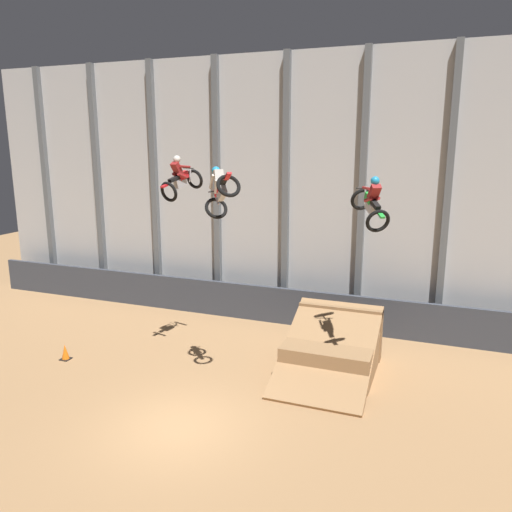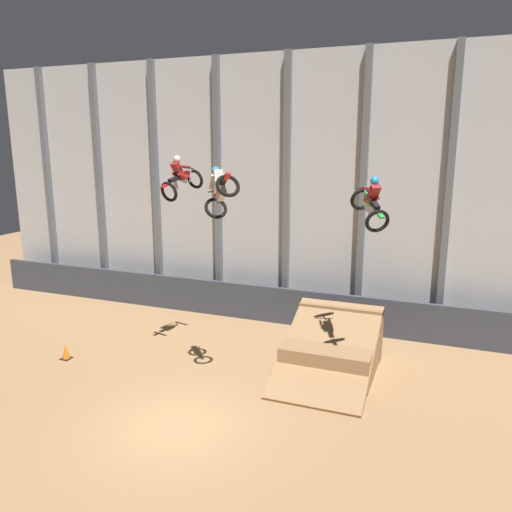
# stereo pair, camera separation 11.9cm
# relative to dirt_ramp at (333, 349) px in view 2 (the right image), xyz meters

# --- Properties ---
(ground_plane) EXTENTS (60.00, 60.00, 0.00)m
(ground_plane) POSITION_rel_dirt_ramp_xyz_m (-3.31, -5.46, -0.73)
(ground_plane) COLOR #9E754C
(arena_back_wall) EXTENTS (32.00, 0.40, 11.78)m
(arena_back_wall) POSITION_rel_dirt_ramp_xyz_m (-3.31, 4.88, 5.16)
(arena_back_wall) COLOR silver
(arena_back_wall) RESTS_ON ground_plane
(lower_barrier) EXTENTS (31.36, 0.20, 1.65)m
(lower_barrier) POSITION_rel_dirt_ramp_xyz_m (-3.31, 3.72, 0.10)
(lower_barrier) COLOR #383D47
(lower_barrier) RESTS_ON ground_plane
(dirt_ramp) EXTENTS (3.12, 4.61, 2.15)m
(dirt_ramp) POSITION_rel_dirt_ramp_xyz_m (0.00, 0.00, 0.00)
(dirt_ramp) COLOR #966F48
(dirt_ramp) RESTS_ON ground_plane
(rider_bike_left_air) EXTENTS (1.10, 1.90, 1.62)m
(rider_bike_left_air) POSITION_rel_dirt_ramp_xyz_m (-5.42, -0.98, 5.97)
(rider_bike_left_air) COLOR black
(rider_bike_center_air) EXTENTS (1.67, 1.71, 1.67)m
(rider_bike_center_air) POSITION_rel_dirt_ramp_xyz_m (-2.98, -2.92, 5.81)
(rider_bike_center_air) COLOR black
(rider_bike_right_air) EXTENTS (1.47, 1.82, 1.66)m
(rider_bike_right_air) POSITION_rel_dirt_ramp_xyz_m (1.30, -1.54, 5.45)
(rider_bike_right_air) COLOR black
(traffic_cone_near_ramp) EXTENTS (0.36, 0.36, 0.58)m
(traffic_cone_near_ramp) POSITION_rel_dirt_ramp_xyz_m (-9.52, -2.84, -0.45)
(traffic_cone_near_ramp) COLOR black
(traffic_cone_near_ramp) RESTS_ON ground_plane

